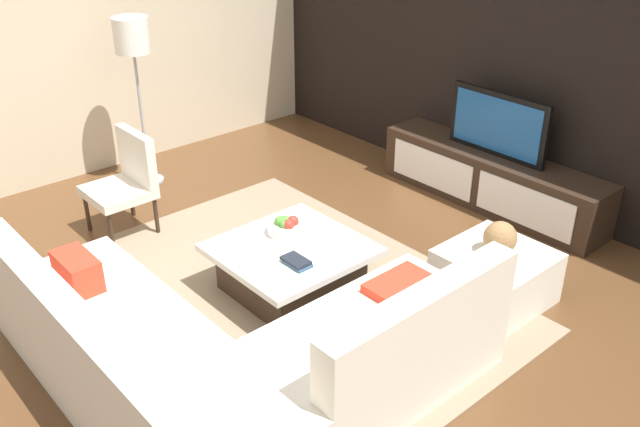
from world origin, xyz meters
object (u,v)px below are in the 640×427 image
sectional_couch (227,356)px  fruit_bowl (286,227)px  television (498,124)px  ottoman (495,276)px  decorative_ball (500,238)px  book_stack (297,262)px  floor_lamp (133,45)px  coffee_table (291,267)px  accent_chair_near (127,177)px  media_console (491,179)px

sectional_couch → fruit_bowl: (-0.80, 1.10, 0.15)m
television → ottoman: size_ratio=1.42×
decorative_ball → book_stack: 1.44m
book_stack → television: bearing=92.8°
sectional_couch → floor_lamp: bearing=159.4°
coffee_table → decorative_ball: 1.52m
accent_chair_near → book_stack: 1.91m
coffee_table → media_console: bearing=87.5°
floor_lamp → decorative_ball: floor_lamp is taller
television → sectional_couch: television is taller
sectional_couch → decorative_ball: 2.09m
media_console → television: bearing=90.0°
ottoman → decorative_ball: decorative_ball is taller
sectional_couch → accent_chair_near: size_ratio=2.84×
television → coffee_table: (-0.10, -2.30, -0.59)m
accent_chair_near → decorative_ball: accent_chair_near is taller
television → sectional_couch: bearing=-81.0°
media_console → floor_lamp: 3.50m
floor_lamp → decorative_ball: (3.51, 0.88, -0.85)m
book_stack → accent_chair_near: bearing=-170.9°
sectional_couch → book_stack: sectional_couch is taller
fruit_bowl → coffee_table: bearing=-29.6°
sectional_couch → coffee_table: size_ratio=2.43×
accent_chair_near → book_stack: size_ratio=4.01×
fruit_bowl → book_stack: size_ratio=1.29×
media_console → floor_lamp: (-2.54, -2.14, 1.11)m
sectional_couch → accent_chair_near: accent_chair_near is taller
fruit_bowl → book_stack: fruit_bowl is taller
media_console → decorative_ball: (0.97, -1.26, 0.27)m
media_console → coffee_table: media_console is taller
accent_chair_near → fruit_bowl: (1.49, 0.53, -0.06)m
television → floor_lamp: floor_lamp is taller
television → accent_chair_near: bearing=-123.0°
coffee_table → fruit_bowl: bearing=150.4°
sectional_couch → coffee_table: 1.17m
television → coffee_table: television is taller
media_console → television: (0.00, 0.00, 0.54)m
television → media_console: bearing=-90.0°
accent_chair_near → floor_lamp: floor_lamp is taller
accent_chair_near → television: bearing=62.5°
media_console → sectional_couch: 3.33m
media_console → fruit_bowl: bearing=-97.3°
accent_chair_near → decorative_ball: 3.10m
media_console → accent_chair_near: accent_chair_near is taller
decorative_ball → coffee_table: bearing=-135.8°
sectional_couch → ottoman: 2.08m
ottoman → decorative_ball: (-0.00, 0.00, 0.32)m
media_console → fruit_bowl: (-0.28, -2.19, 0.18)m
decorative_ball → media_console: bearing=127.5°
fruit_bowl → book_stack: bearing=-29.7°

